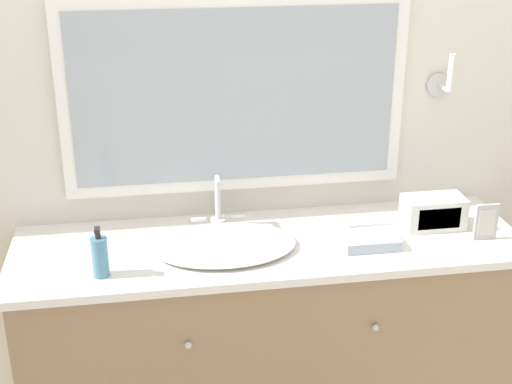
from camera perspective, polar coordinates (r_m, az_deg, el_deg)
wall_back at (r=2.73m, az=-0.04°, el=6.00°), size 8.00×0.18×2.55m
vanity_counter at (r=2.82m, az=1.04°, el=-12.17°), size 1.85×0.57×0.90m
sink_basin at (r=2.54m, az=-2.56°, el=-4.11°), size 0.51×0.41×0.21m
soap_bottle at (r=2.39m, az=-12.39°, el=-5.02°), size 0.06×0.06×0.18m
appliance_box at (r=2.76m, az=14.01°, el=-1.59°), size 0.23×0.12×0.12m
picture_frame at (r=2.71m, az=17.93°, el=-2.30°), size 0.09×0.01×0.14m
hand_towel_near_sink at (r=2.59m, az=9.07°, el=-3.88°), size 0.20×0.13×0.04m
metal_tray at (r=2.78m, az=8.87°, el=-2.22°), size 0.17×0.10×0.01m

